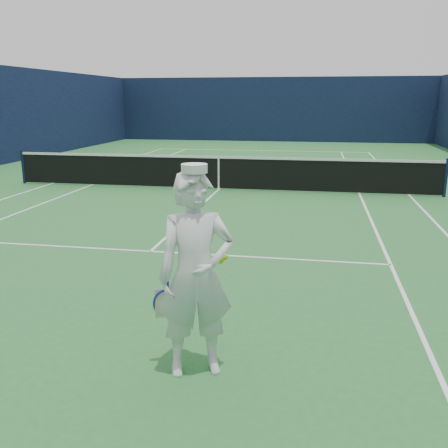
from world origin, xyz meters
name	(u,v)px	position (x,y,z in m)	size (l,w,h in m)	color
ground	(219,190)	(0.00, 0.00, 0.00)	(80.00, 80.00, 0.00)	#2A6E32
court_markings	(219,189)	(0.00, 0.00, 0.00)	(11.03, 23.83, 0.01)	white
windscreen_fence	(219,122)	(0.00, 0.00, 2.00)	(20.12, 36.12, 4.00)	#0E1633
tennis_net	(219,171)	(0.00, 0.00, 0.55)	(12.88, 0.09, 1.07)	#141E4C
tennis_player	(196,275)	(1.74, -10.15, 1.01)	(0.92, 0.72, 2.07)	white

